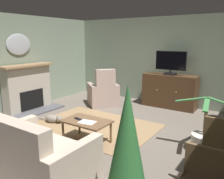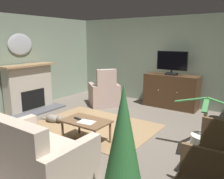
# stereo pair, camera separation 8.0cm
# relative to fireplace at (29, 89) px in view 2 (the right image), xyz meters

# --- Properties ---
(ground_plane) EXTENTS (6.49, 6.21, 0.04)m
(ground_plane) POSITION_rel_fireplace_xyz_m (2.67, -0.05, -0.62)
(ground_plane) COLOR #665B51
(wall_back) EXTENTS (6.49, 0.10, 2.58)m
(wall_back) POSITION_rel_fireplace_xyz_m (2.67, 2.80, 0.69)
(wall_back) COLOR gray
(wall_back) RESTS_ON ground_plane
(wall_left) EXTENTS (0.10, 6.21, 2.58)m
(wall_left) POSITION_rel_fireplace_xyz_m (-0.33, -0.05, 0.69)
(wall_left) COLOR gray
(wall_left) RESTS_ON ground_plane
(rug_central) EXTENTS (2.66, 1.87, 0.01)m
(rug_central) POSITION_rel_fireplace_xyz_m (2.27, 0.05, -0.59)
(rug_central) COLOR #8E704C
(rug_central) RESTS_ON ground_plane
(fireplace) EXTENTS (0.82, 1.52, 1.27)m
(fireplace) POSITION_rel_fireplace_xyz_m (0.00, 0.00, 0.00)
(fireplace) COLOR #4C4C51
(fireplace) RESTS_ON ground_plane
(wall_mirror_oval) EXTENTS (0.06, 0.73, 0.57)m
(wall_mirror_oval) POSITION_rel_fireplace_xyz_m (-0.25, 0.00, 1.20)
(wall_mirror_oval) COLOR #B2B7BF
(tv_cabinet) EXTENTS (1.51, 0.55, 0.95)m
(tv_cabinet) POSITION_rel_fireplace_xyz_m (3.13, 2.45, -0.15)
(tv_cabinet) COLOR black
(tv_cabinet) RESTS_ON ground_plane
(television) EXTENTS (0.86, 0.20, 0.66)m
(television) POSITION_rel_fireplace_xyz_m (3.13, 2.40, 0.70)
(television) COLOR black
(television) RESTS_ON tv_cabinet
(coffee_table) EXTENTS (0.89, 0.57, 0.45)m
(coffee_table) POSITION_rel_fireplace_xyz_m (2.67, -0.71, -0.21)
(coffee_table) COLOR brown
(coffee_table) RESTS_ON ground_plane
(tv_remote) EXTENTS (0.18, 0.08, 0.02)m
(tv_remote) POSITION_rel_fireplace_xyz_m (2.50, -0.75, -0.14)
(tv_remote) COLOR black
(tv_remote) RESTS_ON coffee_table
(folded_newspaper) EXTENTS (0.33, 0.26, 0.01)m
(folded_newspaper) POSITION_rel_fireplace_xyz_m (2.75, -0.78, -0.15)
(folded_newspaper) COLOR silver
(folded_newspaper) RESTS_ON coffee_table
(sofa_floral) EXTENTS (1.52, 0.95, 0.97)m
(sofa_floral) POSITION_rel_fireplace_xyz_m (2.84, -2.00, -0.27)
(sofa_floral) COLOR #C6B29E
(sofa_floral) RESTS_ON ground_plane
(armchair_near_window) EXTENTS (1.15, 1.15, 1.13)m
(armchair_near_window) POSITION_rel_fireplace_xyz_m (1.44, 1.53, -0.25)
(armchair_near_window) COLOR #A3897F
(armchair_near_window) RESTS_ON ground_plane
(side_chair_nearest_door) EXTENTS (0.44, 0.45, 1.03)m
(side_chair_nearest_door) POSITION_rel_fireplace_xyz_m (5.00, -1.16, -0.07)
(side_chair_nearest_door) COLOR #42567A
(side_chair_nearest_door) RESTS_ON ground_plane
(potted_plant_tall_palm_by_window) EXTENTS (0.45, 0.45, 1.49)m
(potted_plant_tall_palm_by_window) POSITION_rel_fireplace_xyz_m (4.19, -1.84, 0.21)
(potted_plant_tall_palm_by_window) COLOR beige
(potted_plant_tall_palm_by_window) RESTS_ON ground_plane
(potted_plant_on_hearth_side) EXTENTS (1.05, 0.90, 0.99)m
(potted_plant_on_hearth_side) POSITION_rel_fireplace_xyz_m (4.60, 0.15, -0.39)
(potted_plant_on_hearth_side) COLOR beige
(potted_plant_on_hearth_side) RESTS_ON ground_plane
(cat) EXTENTS (0.66, 0.26, 0.22)m
(cat) POSITION_rel_fireplace_xyz_m (1.33, -0.34, -0.50)
(cat) COLOR gray
(cat) RESTS_ON ground_plane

